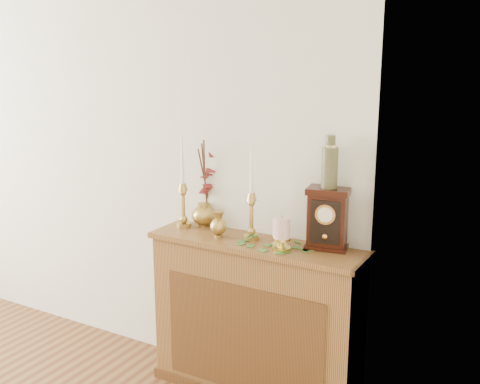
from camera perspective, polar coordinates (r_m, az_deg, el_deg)
The scene contains 10 objects.
console_shelf at distance 3.29m, azimuth 1.53°, elevation -13.24°, with size 1.24×0.34×0.93m.
candlestick_left at distance 3.34m, azimuth -5.80°, elevation -0.58°, with size 0.09×0.09×0.54m.
candlestick_center at distance 3.09m, azimuth 1.17°, elevation -1.67°, with size 0.09×0.09×0.54m.
bud_vase at distance 3.15m, azimuth -2.21°, elevation -3.33°, with size 0.09×0.09×0.15m.
ginger_jar at distance 3.36m, azimuth -3.31°, elevation 0.58°, with size 0.22×0.23×0.53m.
pillar_candle_left at distance 3.00m, azimuth 4.04°, elevation -4.00°, with size 0.08×0.08×0.16m.
pillar_candle_right at distance 2.93m, azimuth 4.27°, elevation -4.10°, with size 0.10×0.10×0.19m.
ivy_garland at distance 3.01m, azimuth 2.93°, elevation -5.39°, with size 0.40×0.18×0.07m.
mantel_clock at distance 2.98m, azimuth 8.90°, elevation -2.72°, with size 0.24×0.19×0.33m.
ceramic_vase at distance 2.92m, azimuth 9.11°, elevation 2.78°, with size 0.08×0.08×0.27m.
Camera 1 is at (2.78, -0.50, 1.90)m, focal length 42.00 mm.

